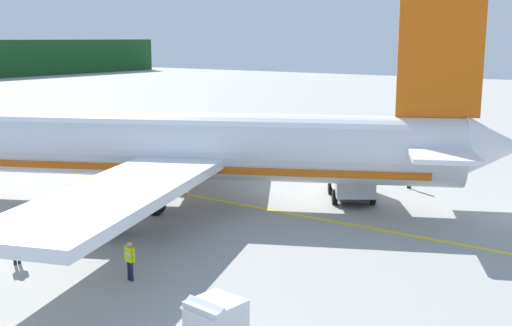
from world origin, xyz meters
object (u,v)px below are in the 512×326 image
at_px(crew_loader_left, 16,243).
at_px(crew_loader_right, 410,172).
at_px(service_truck_baggage, 350,171).
at_px(crew_marshaller, 130,258).
at_px(airliner_foreground, 153,146).

relative_size(crew_loader_left, crew_loader_right, 0.90).
relative_size(service_truck_baggage, crew_loader_left, 3.68).
relative_size(crew_marshaller, crew_loader_right, 0.91).
xyz_separation_m(airliner_foreground, crew_marshaller, (-9.52, -7.81, -2.44)).
distance_m(airliner_foreground, crew_marshaller, 12.55).
relative_size(airliner_foreground, crew_loader_left, 24.10).
distance_m(service_truck_baggage, crew_loader_right, 4.76).
bearing_deg(airliner_foreground, crew_marshaller, -140.65).
height_order(airliner_foreground, crew_loader_left, airliner_foreground).
height_order(service_truck_baggage, crew_marshaller, service_truck_baggage).
bearing_deg(crew_marshaller, airliner_foreground, 39.35).
bearing_deg(airliner_foreground, crew_loader_right, -42.52).
xyz_separation_m(airliner_foreground, crew_loader_left, (-10.97, -2.41, -2.44)).
relative_size(airliner_foreground, crew_loader_right, 21.75).
height_order(crew_marshaller, crew_loader_left, crew_marshaller).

